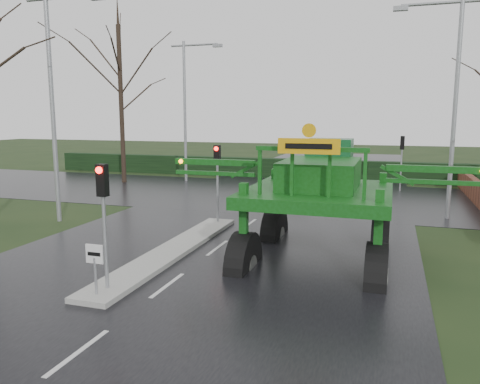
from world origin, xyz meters
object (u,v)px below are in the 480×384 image
(traffic_signal_mid, at_px, (217,167))
(traffic_signal_far, at_px, (402,151))
(street_light_right, at_px, (449,88))
(white_sedan, at_px, (303,195))
(traffic_signal_near, at_px, (103,200))
(street_light_left_near, at_px, (57,88))
(keep_left_sign, at_px, (95,261))
(street_light_left_far, at_px, (189,99))
(crop_sprayer, at_px, (246,182))

(traffic_signal_mid, distance_m, traffic_signal_far, 14.75)
(street_light_right, relative_size, white_sedan, 2.35)
(traffic_signal_near, height_order, street_light_right, street_light_right)
(traffic_signal_mid, bearing_deg, street_light_right, 25.40)
(traffic_signal_near, height_order, traffic_signal_far, same)
(traffic_signal_near, relative_size, white_sedan, 0.83)
(traffic_signal_mid, bearing_deg, street_light_left_near, -167.79)
(traffic_signal_near, distance_m, street_light_right, 16.46)
(keep_left_sign, xyz_separation_m, street_light_left_far, (-6.89, 21.50, 4.93))
(keep_left_sign, height_order, street_light_right, street_light_right)
(keep_left_sign, bearing_deg, crop_sprayer, 55.00)
(crop_sprayer, bearing_deg, street_light_right, 54.98)
(street_light_left_near, bearing_deg, street_light_left_far, 90.00)
(street_light_right, bearing_deg, street_light_left_near, -159.89)
(street_light_left_far, distance_m, crop_sprayer, 20.25)
(traffic_signal_near, distance_m, white_sedan, 18.03)
(street_light_left_near, height_order, white_sedan, street_light_left_near)
(traffic_signal_near, bearing_deg, white_sedan, 83.24)
(traffic_signal_mid, height_order, street_light_right, street_light_right)
(street_light_left_far, relative_size, crop_sprayer, 0.98)
(traffic_signal_near, relative_size, street_light_left_near, 0.35)
(crop_sprayer, bearing_deg, traffic_signal_mid, 120.07)
(crop_sprayer, bearing_deg, white_sedan, 93.15)
(traffic_signal_near, height_order, street_light_left_far, street_light_left_far)
(traffic_signal_mid, distance_m, street_light_left_near, 7.83)
(street_light_left_near, bearing_deg, traffic_signal_near, -45.47)
(keep_left_sign, bearing_deg, traffic_signal_far, 70.07)
(street_light_left_near, xyz_separation_m, white_sedan, (8.99, 10.71, -5.99))
(street_light_left_far, bearing_deg, traffic_signal_far, 0.03)
(traffic_signal_mid, xyz_separation_m, street_light_right, (9.49, 4.51, 3.40))
(traffic_signal_far, bearing_deg, street_light_left_far, 0.03)
(traffic_signal_far, xyz_separation_m, street_light_left_far, (-14.69, -0.01, 3.40))
(traffic_signal_mid, height_order, street_light_left_far, street_light_left_far)
(street_light_right, relative_size, crop_sprayer, 0.98)
(street_light_right, distance_m, street_light_left_far, 18.24)
(traffic_signal_near, xyz_separation_m, traffic_signal_mid, (0.00, 8.50, 0.00))
(traffic_signal_far, height_order, street_light_left_near, street_light_left_near)
(keep_left_sign, distance_m, street_light_right, 17.23)
(traffic_signal_far, relative_size, street_light_left_far, 0.35)
(traffic_signal_far, bearing_deg, traffic_signal_near, 69.64)
(traffic_signal_far, bearing_deg, traffic_signal_mid, 58.07)
(crop_sprayer, relative_size, white_sedan, 2.39)
(street_light_left_near, bearing_deg, white_sedan, 49.98)
(street_light_left_far, height_order, crop_sprayer, street_light_left_far)
(street_light_right, height_order, crop_sprayer, street_light_right)
(street_light_right, xyz_separation_m, white_sedan, (-7.39, 4.71, -5.99))
(street_light_left_near, bearing_deg, crop_sprayer, -19.48)
(traffic_signal_near, distance_m, crop_sprayer, 4.56)
(crop_sprayer, bearing_deg, street_light_left_far, 119.32)
(traffic_signal_mid, height_order, crop_sprayer, crop_sprayer)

